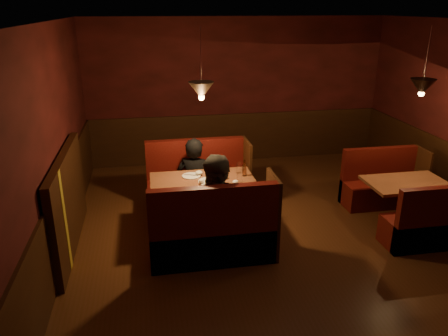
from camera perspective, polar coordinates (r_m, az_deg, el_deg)
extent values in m
cube|color=#572D19|center=(6.24, 8.26, -9.44)|extent=(6.00, 7.00, 0.01)
cube|color=#37261A|center=(5.43, 9.89, 18.28)|extent=(6.00, 7.00, 0.01)
cube|color=black|center=(8.96, 1.74, 9.94)|extent=(6.00, 0.01, 2.90)
cube|color=black|center=(5.50, -22.15, 1.61)|extent=(0.01, 7.00, 2.90)
cube|color=black|center=(9.16, 1.70, 4.05)|extent=(6.00, 0.04, 1.00)
cube|color=black|center=(5.85, -20.67, -7.21)|extent=(0.04, 7.00, 1.00)
cube|color=black|center=(6.13, -19.69, -4.23)|extent=(0.10, 2.20, 1.30)
cube|color=gold|center=(5.63, -19.99, -6.51)|extent=(0.01, 0.12, 1.30)
cylinder|color=#333333|center=(5.71, -3.05, 14.05)|extent=(0.01, 0.01, 0.80)
cone|color=black|center=(5.77, -2.98, 10.10)|extent=(0.34, 0.34, 0.22)
sphere|color=#FFBF72|center=(5.79, -2.96, 9.22)|extent=(0.08, 0.08, 0.08)
cylinder|color=#333333|center=(6.53, 25.00, 13.04)|extent=(0.01, 0.01, 0.80)
cone|color=black|center=(6.58, 24.48, 9.61)|extent=(0.34, 0.34, 0.22)
sphere|color=#FFBF72|center=(6.60, 24.37, 8.85)|extent=(0.08, 0.08, 0.08)
cube|color=brown|center=(6.14, -2.76, -1.85)|extent=(1.46, 0.89, 0.05)
cylinder|color=black|center=(6.30, -2.70, -5.16)|extent=(0.15, 0.15, 0.73)
cylinder|color=black|center=(6.45, -2.65, -7.92)|extent=(0.59, 0.59, 0.04)
cylinder|color=silver|center=(6.05, -2.01, -1.82)|extent=(0.29, 0.29, 0.02)
cube|color=black|center=(6.05, -1.95, -1.54)|extent=(0.09, 0.08, 0.04)
ellipsoid|color=silver|center=(5.98, -2.99, -1.71)|extent=(0.07, 0.07, 0.06)
cube|color=tan|center=(5.93, -0.89, -2.00)|extent=(0.08, 0.06, 0.03)
cylinder|color=silver|center=(5.92, -1.80, -2.19)|extent=(0.09, 0.11, 0.01)
cylinder|color=silver|center=(6.27, -4.28, -1.04)|extent=(0.27, 0.27, 0.02)
ellipsoid|color=beige|center=(6.29, -3.30, -0.61)|extent=(0.10, 0.10, 0.06)
cube|color=silver|center=(6.28, -4.40, -0.94)|extent=(0.20, 0.09, 0.00)
cylinder|color=white|center=(6.16, 0.22, -1.03)|extent=(0.05, 0.05, 0.09)
cylinder|color=white|center=(6.36, 1.96, 0.00)|extent=(0.08, 0.08, 0.16)
cylinder|color=white|center=(5.95, 2.05, -1.48)|extent=(0.08, 0.08, 0.16)
cylinder|color=#47230F|center=(6.27, 2.68, -0.29)|extent=(0.06, 0.06, 0.17)
cylinder|color=#47230F|center=(6.22, 2.70, 0.75)|extent=(0.03, 0.03, 0.07)
ellipsoid|color=white|center=(6.01, 1.51, -1.82)|extent=(0.12, 0.12, 0.05)
cube|color=#440805|center=(7.03, -3.50, -3.48)|extent=(1.57, 0.57, 0.47)
cube|color=#440805|center=(7.12, -3.77, -0.45)|extent=(1.57, 0.13, 1.10)
cube|color=black|center=(7.04, 2.96, -0.68)|extent=(0.04, 0.57, 1.10)
cube|color=#440805|center=(5.69, -1.65, -9.60)|extent=(1.57, 0.57, 0.47)
cube|color=#440805|center=(5.34, -1.32, -7.88)|extent=(1.57, 0.13, 1.10)
cube|color=black|center=(5.70, 6.39, -6.10)|extent=(0.04, 0.57, 1.10)
cube|color=brown|center=(6.95, 22.80, -1.83)|extent=(1.17, 0.75, 0.04)
cylinder|color=black|center=(7.07, 22.43, -4.32)|extent=(0.12, 0.12, 0.62)
cylinder|color=black|center=(7.19, 22.12, -6.43)|extent=(0.49, 0.49, 0.04)
cube|color=#440805|center=(7.61, 19.83, -3.13)|extent=(1.26, 0.49, 0.40)
cube|color=#440805|center=(7.66, 19.39, -0.76)|extent=(1.26, 0.11, 0.93)
cube|color=black|center=(7.85, 24.19, -0.93)|extent=(0.04, 0.49, 0.93)
cube|color=#440805|center=(6.64, 25.17, -7.40)|extent=(1.26, 0.49, 0.40)
cube|color=#440805|center=(6.40, 26.47, -6.04)|extent=(1.26, 0.11, 0.93)
imported|color=black|center=(6.66, -3.89, 0.27)|extent=(0.68, 0.58, 1.58)
imported|color=#322E29|center=(5.50, -0.55, -3.48)|extent=(0.98, 0.86, 1.71)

